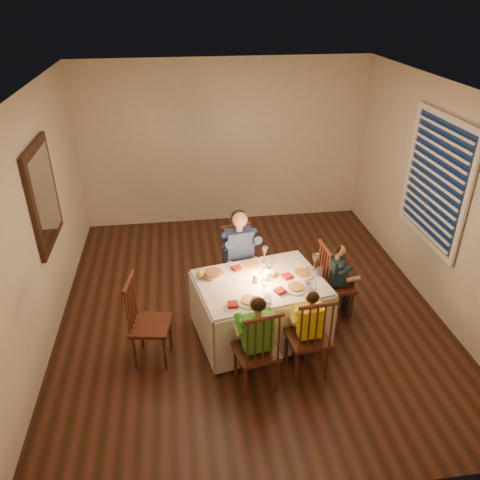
{
  "coord_description": "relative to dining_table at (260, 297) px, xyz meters",
  "views": [
    {
      "loc": [
        -0.76,
        -4.63,
        3.53
      ],
      "look_at": [
        -0.08,
        0.15,
        0.86
      ],
      "focal_mm": 35.0,
      "sensor_mm": 36.0,
      "label": 1
    }
  ],
  "objects": [
    {
      "name": "ground",
      "position": [
        -0.05,
        0.52,
        -0.51
      ],
      "size": [
        5.0,
        5.0,
        0.0
      ],
      "primitive_type": "plane",
      "color": "black",
      "rests_on": "ground"
    },
    {
      "name": "wall_left",
      "position": [
        -2.3,
        0.52,
        0.79
      ],
      "size": [
        0.02,
        5.0,
        2.6
      ],
      "primitive_type": "cube",
      "color": "#BEB6A2",
      "rests_on": "ground"
    },
    {
      "name": "wall_right",
      "position": [
        2.2,
        0.52,
        0.79
      ],
      "size": [
        0.02,
        5.0,
        2.6
      ],
      "primitive_type": "cube",
      "color": "#BEB6A2",
      "rests_on": "ground"
    },
    {
      "name": "wall_back",
      "position": [
        -0.05,
        3.02,
        0.79
      ],
      "size": [
        4.5,
        0.02,
        2.6
      ],
      "primitive_type": "cube",
      "color": "#BEB6A2",
      "rests_on": "ground"
    },
    {
      "name": "ceiling",
      "position": [
        -0.05,
        0.52,
        2.09
      ],
      "size": [
        5.0,
        5.0,
        0.0
      ],
      "primitive_type": "plane",
      "color": "white",
      "rests_on": "wall_back"
    },
    {
      "name": "dining_table",
      "position": [
        0.0,
        0.0,
        0.0
      ],
      "size": [
        1.53,
        1.23,
        0.68
      ],
      "rotation": [
        0.0,
        0.0,
        0.19
      ],
      "color": "silver",
      "rests_on": "ground"
    },
    {
      "name": "chair_adult",
      "position": [
        -0.13,
        0.7,
        -0.51
      ],
      "size": [
        0.46,
        0.44,
        0.97
      ],
      "primitive_type": null,
      "rotation": [
        0.0,
        0.0,
        0.17
      ],
      "color": "#3A170F",
      "rests_on": "ground"
    },
    {
      "name": "chair_near_left",
      "position": [
        -0.17,
        -0.76,
        -0.51
      ],
      "size": [
        0.46,
        0.45,
        0.97
      ],
      "primitive_type": null,
      "rotation": [
        0.0,
        0.0,
        3.33
      ],
      "color": "#3A170F",
      "rests_on": "ground"
    },
    {
      "name": "chair_near_right",
      "position": [
        0.37,
        -0.64,
        -0.51
      ],
      "size": [
        0.43,
        0.41,
        0.97
      ],
      "primitive_type": null,
      "rotation": [
        0.0,
        0.0,
        3.24
      ],
      "color": "#3A170F",
      "rests_on": "ground"
    },
    {
      "name": "chair_end",
      "position": [
        0.94,
        0.21,
        -0.51
      ],
      "size": [
        0.4,
        0.42,
        0.97
      ],
      "primitive_type": null,
      "rotation": [
        0.0,
        0.0,
        1.64
      ],
      "color": "#3A170F",
      "rests_on": "ground"
    },
    {
      "name": "chair_extra",
      "position": [
        -1.19,
        -0.24,
        -0.51
      ],
      "size": [
        0.45,
        0.47,
        0.99
      ],
      "primitive_type": null,
      "rotation": [
        0.0,
        0.0,
        1.4
      ],
      "color": "#3A170F",
      "rests_on": "ground"
    },
    {
      "name": "adult",
      "position": [
        -0.13,
        0.7,
        -0.51
      ],
      "size": [
        0.5,
        0.47,
        1.22
      ],
      "primitive_type": null,
      "rotation": [
        0.0,
        0.0,
        0.17
      ],
      "color": "navy",
      "rests_on": "ground"
    },
    {
      "name": "child_green",
      "position": [
        -0.17,
        -0.76,
        -0.51
      ],
      "size": [
        0.41,
        0.38,
        1.07
      ],
      "primitive_type": null,
      "rotation": [
        0.0,
        0.0,
        3.33
      ],
      "color": "green",
      "rests_on": "ground"
    },
    {
      "name": "child_yellow",
      "position": [
        0.37,
        -0.64,
        -0.51
      ],
      "size": [
        0.34,
        0.32,
        1.0
      ],
      "primitive_type": null,
      "rotation": [
        0.0,
        0.0,
        3.24
      ],
      "color": "yellow",
      "rests_on": "ground"
    },
    {
      "name": "child_teal",
      "position": [
        0.94,
        0.21,
        -0.51
      ],
      "size": [
        0.29,
        0.31,
        0.97
      ],
      "primitive_type": null,
      "rotation": [
        0.0,
        0.0,
        1.64
      ],
      "color": "#172C3B",
      "rests_on": "ground"
    },
    {
      "name": "setting_adult",
      "position": [
        -0.04,
        0.3,
        0.21
      ],
      "size": [
        0.31,
        0.31,
        0.02
      ],
      "primitive_type": "cylinder",
      "rotation": [
        0.0,
        0.0,
        0.19
      ],
      "color": "white",
      "rests_on": "dining_table"
    },
    {
      "name": "setting_green",
      "position": [
        -0.17,
        -0.35,
        0.21
      ],
      "size": [
        0.31,
        0.31,
        0.02
      ],
      "primitive_type": "cylinder",
      "rotation": [
        0.0,
        0.0,
        0.19
      ],
      "color": "white",
      "rests_on": "dining_table"
    },
    {
      "name": "setting_yellow",
      "position": [
        0.34,
        -0.19,
        0.21
      ],
      "size": [
        0.31,
        0.31,
        0.02
      ],
      "primitive_type": "cylinder",
      "rotation": [
        0.0,
        0.0,
        0.19
      ],
      "color": "white",
      "rests_on": "dining_table"
    },
    {
      "name": "setting_teal",
      "position": [
        0.48,
        0.07,
        0.21
      ],
      "size": [
        0.31,
        0.31,
        0.02
      ],
      "primitive_type": "cylinder",
      "rotation": [
        0.0,
        0.0,
        0.19
      ],
      "color": "white",
      "rests_on": "dining_table"
    },
    {
      "name": "candle_left",
      "position": [
        -0.06,
        -0.01,
        0.25
      ],
      "size": [
        0.06,
        0.06,
        0.1
      ],
      "primitive_type": "cylinder",
      "color": "white",
      "rests_on": "dining_table"
    },
    {
      "name": "candle_right",
      "position": [
        0.07,
        0.01,
        0.25
      ],
      "size": [
        0.06,
        0.06,
        0.1
      ],
      "primitive_type": "cylinder",
      "color": "white",
      "rests_on": "dining_table"
    },
    {
      "name": "squash",
      "position": [
        -0.63,
        0.17,
        0.25
      ],
      "size": [
        0.09,
        0.09,
        0.09
      ],
      "primitive_type": "sphere",
      "color": "yellow",
      "rests_on": "dining_table"
    },
    {
      "name": "orange_fruit",
      "position": [
        0.15,
        0.08,
        0.24
      ],
      "size": [
        0.08,
        0.08,
        0.08
      ],
      "primitive_type": "sphere",
      "color": "orange",
      "rests_on": "dining_table"
    },
    {
      "name": "serving_bowl",
      "position": [
        -0.5,
        0.16,
        0.23
      ],
      "size": [
        0.32,
        0.32,
        0.06
      ],
      "primitive_type": "imported",
      "rotation": [
        0.0,
        0.0,
        0.58
      ],
      "color": "white",
      "rests_on": "dining_table"
    },
    {
      "name": "wall_mirror",
      "position": [
        -2.27,
        0.82,
        0.99
      ],
      "size": [
        0.06,
        0.95,
        1.15
      ],
      "color": "black",
      "rests_on": "wall_left"
    },
    {
      "name": "window_blinds",
      "position": [
        2.16,
        0.62,
        0.99
      ],
      "size": [
        0.07,
        1.34,
        1.54
      ],
      "color": "#0C1A33",
      "rests_on": "wall_right"
    }
  ]
}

